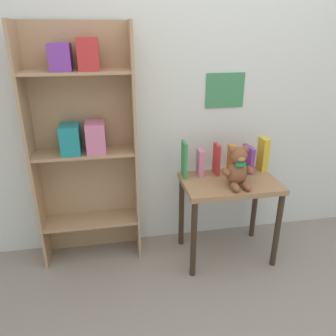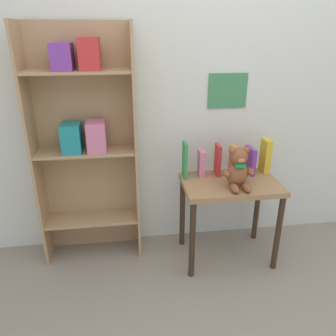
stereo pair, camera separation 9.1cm
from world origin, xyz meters
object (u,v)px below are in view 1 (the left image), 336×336
(book_standing_orange, at_px, (232,159))
(book_standing_yellow, at_px, (263,154))
(teddy_bear, at_px, (238,168))
(bookshelf_side, at_px, (84,138))
(book_standing_pink, at_px, (200,163))
(book_standing_red, at_px, (216,159))
(book_standing_purple, at_px, (248,159))
(book_standing_green, at_px, (184,159))
(display_table, at_px, (229,193))

(book_standing_orange, distance_m, book_standing_yellow, 0.24)
(teddy_bear, height_order, book_standing_yellow, teddy_bear)
(bookshelf_side, relative_size, book_standing_pink, 8.61)
(book_standing_yellow, bearing_deg, book_standing_red, -178.82)
(book_standing_orange, bearing_deg, teddy_bear, -99.04)
(book_standing_pink, xyz_separation_m, book_standing_orange, (0.24, 0.01, 0.01))
(book_standing_purple, bearing_deg, book_standing_yellow, 5.92)
(book_standing_green, distance_m, book_standing_pink, 0.12)
(teddy_bear, bearing_deg, book_standing_red, 108.95)
(book_standing_green, bearing_deg, display_table, -23.59)
(book_standing_red, bearing_deg, book_standing_yellow, 3.27)
(display_table, height_order, book_standing_purple, book_standing_purple)
(bookshelf_side, relative_size, book_standing_purple, 8.44)
(bookshelf_side, xyz_separation_m, book_standing_red, (0.90, -0.07, -0.18))
(display_table, distance_m, book_standing_red, 0.26)
(book_standing_green, height_order, book_standing_yellow, book_standing_green)
(display_table, relative_size, book_standing_yellow, 2.70)
(teddy_bear, height_order, book_standing_green, teddy_bear)
(teddy_bear, bearing_deg, bookshelf_side, 163.43)
(book_standing_green, height_order, book_standing_pink, book_standing_green)
(book_standing_orange, relative_size, book_standing_yellow, 0.82)
(book_standing_purple, bearing_deg, book_standing_orange, 173.48)
(book_standing_pink, relative_size, book_standing_red, 0.85)
(bookshelf_side, distance_m, book_standing_pink, 0.81)
(teddy_bear, bearing_deg, book_standing_purple, 52.13)
(book_standing_green, xyz_separation_m, book_standing_yellow, (0.59, 0.02, -0.01))
(book_standing_orange, bearing_deg, book_standing_purple, -1.67)
(book_standing_pink, xyz_separation_m, book_standing_purple, (0.36, -0.00, 0.00))
(book_standing_green, bearing_deg, book_standing_yellow, 1.96)
(teddy_bear, distance_m, book_standing_yellow, 0.36)
(book_standing_green, distance_m, book_standing_orange, 0.36)
(teddy_bear, xyz_separation_m, book_standing_yellow, (0.28, 0.23, -0.00))
(display_table, bearing_deg, book_standing_purple, 36.60)
(book_standing_yellow, bearing_deg, display_table, -153.91)
(book_standing_green, distance_m, book_standing_red, 0.24)
(book_standing_red, distance_m, book_standing_purple, 0.24)
(teddy_bear, distance_m, book_standing_pink, 0.29)
(teddy_bear, distance_m, book_standing_green, 0.37)
(display_table, bearing_deg, bookshelf_side, 167.52)
(bookshelf_side, bearing_deg, book_standing_yellow, -2.88)
(book_standing_green, relative_size, book_standing_orange, 1.28)
(book_standing_red, bearing_deg, book_standing_purple, 0.02)
(teddy_bear, bearing_deg, book_standing_yellow, 38.86)
(bookshelf_side, distance_m, book_standing_orange, 1.04)
(book_standing_purple, height_order, book_standing_yellow, book_standing_yellow)
(book_standing_red, height_order, book_standing_orange, book_standing_red)
(book_standing_green, bearing_deg, book_standing_purple, 0.35)
(bookshelf_side, xyz_separation_m, book_standing_pink, (0.78, -0.08, -0.20))
(book_standing_orange, distance_m, book_standing_purple, 0.12)
(display_table, relative_size, book_standing_orange, 3.30)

